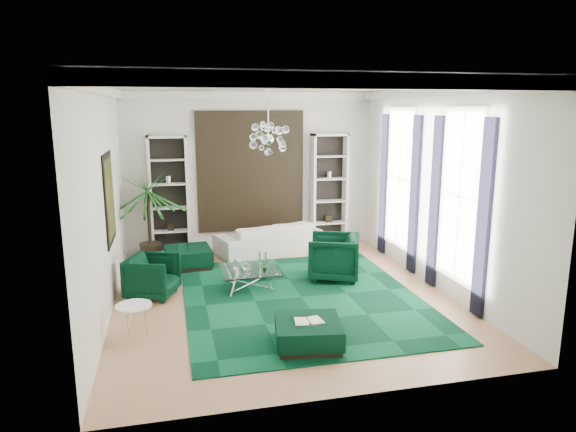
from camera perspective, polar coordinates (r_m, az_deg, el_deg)
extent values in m
cube|color=tan|center=(9.63, -0.68, -8.88)|extent=(6.00, 7.00, 0.02)
cube|color=white|center=(9.01, -0.74, 14.46)|extent=(6.00, 7.00, 0.02)
cube|color=silver|center=(12.54, -4.21, 4.98)|extent=(6.00, 0.02, 3.80)
cube|color=silver|center=(5.83, 6.82, -3.20)|extent=(6.00, 0.02, 3.80)
cube|color=silver|center=(8.98, -19.82, 1.52)|extent=(0.02, 7.00, 3.80)
cube|color=silver|center=(10.21, 16.04, 2.94)|extent=(0.02, 7.00, 3.80)
cylinder|color=white|center=(9.30, -1.16, 14.13)|extent=(0.90, 0.90, 0.05)
cube|color=black|center=(12.49, -4.18, 4.95)|extent=(2.50, 0.06, 2.80)
cube|color=black|center=(9.57, -19.17, 1.87)|extent=(0.04, 1.30, 1.60)
cube|color=white|center=(9.43, 18.58, 2.08)|extent=(0.03, 1.10, 2.90)
cube|color=black|center=(8.82, 20.92, -0.40)|extent=(0.07, 0.30, 3.25)
cube|color=black|center=(10.12, 16.02, 1.43)|extent=(0.07, 0.30, 3.25)
cube|color=white|center=(11.51, 12.33, 4.11)|extent=(0.03, 1.10, 2.90)
cube|color=black|center=(10.84, 13.87, 2.23)|extent=(0.07, 0.30, 3.25)
cube|color=black|center=(12.24, 10.57, 3.45)|extent=(0.07, 0.30, 3.25)
cube|color=#032F1A|center=(9.51, 1.52, -9.04)|extent=(4.20, 5.00, 0.02)
imported|color=silver|center=(12.29, -2.16, -2.44)|extent=(2.66, 1.62, 0.73)
imported|color=black|center=(9.78, -14.82, -6.49)|extent=(1.09, 1.07, 0.77)
imported|color=black|center=(10.45, 5.11, -4.56)|extent=(1.28, 1.27, 0.91)
cube|color=black|center=(11.42, -11.03, -4.57)|extent=(1.04, 1.04, 0.43)
cube|color=black|center=(7.68, 2.26, -12.91)|extent=(1.08, 1.08, 0.38)
cube|color=white|center=(7.59, 2.27, -11.53)|extent=(0.41, 0.28, 0.03)
cylinder|color=white|center=(8.20, -16.69, -11.21)|extent=(0.62, 0.62, 0.52)
imported|color=#1D591D|center=(9.75, -2.53, -5.56)|extent=(0.13, 0.10, 0.23)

